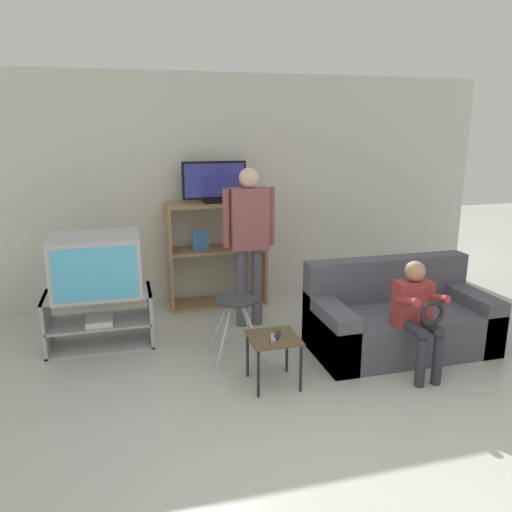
{
  "coord_description": "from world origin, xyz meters",
  "views": [
    {
      "loc": [
        -1.19,
        -2.23,
        2.01
      ],
      "look_at": [
        -0.08,
        1.92,
        0.9
      ],
      "focal_mm": 35.0,
      "sensor_mm": 36.0,
      "label": 1
    }
  ],
  "objects_px": {
    "tv_stand": "(100,319)",
    "remote_control_black": "(277,335)",
    "snack_table": "(274,344)",
    "television_main": "(97,265)",
    "couch": "(398,320)",
    "media_shelf": "(217,253)",
    "remote_control_white": "(273,338)",
    "person_seated_child": "(417,310)",
    "person_standing_adult": "(249,232)",
    "folding_stool": "(236,309)",
    "television_flat": "(214,183)"
  },
  "relations": [
    {
      "from": "tv_stand",
      "to": "remote_control_black",
      "type": "xyz_separation_m",
      "value": [
        1.4,
        -1.12,
        0.16
      ]
    },
    {
      "from": "person_standing_adult",
      "to": "remote_control_white",
      "type": "bearing_deg",
      "value": -96.07
    },
    {
      "from": "snack_table",
      "to": "person_seated_child",
      "type": "xyz_separation_m",
      "value": [
        1.19,
        -0.12,
        0.21
      ]
    },
    {
      "from": "remote_control_black",
      "to": "couch",
      "type": "xyz_separation_m",
      "value": [
        1.28,
        0.34,
        -0.14
      ]
    },
    {
      "from": "television_main",
      "to": "snack_table",
      "type": "height_order",
      "value": "television_main"
    },
    {
      "from": "media_shelf",
      "to": "person_seated_child",
      "type": "distance_m",
      "value": 2.45
    },
    {
      "from": "remote_control_white",
      "to": "person_standing_adult",
      "type": "distance_m",
      "value": 1.43
    },
    {
      "from": "television_flat",
      "to": "person_standing_adult",
      "type": "xyz_separation_m",
      "value": [
        0.21,
        -0.72,
        -0.42
      ]
    },
    {
      "from": "tv_stand",
      "to": "folding_stool",
      "type": "relative_size",
      "value": 1.72
    },
    {
      "from": "television_main",
      "to": "media_shelf",
      "type": "distance_m",
      "value": 1.54
    },
    {
      "from": "media_shelf",
      "to": "person_standing_adult",
      "type": "height_order",
      "value": "person_standing_adult"
    },
    {
      "from": "television_main",
      "to": "media_shelf",
      "type": "bearing_deg",
      "value": 34.13
    },
    {
      "from": "remote_control_black",
      "to": "tv_stand",
      "type": "bearing_deg",
      "value": 166.44
    },
    {
      "from": "snack_table",
      "to": "remote_control_black",
      "type": "xyz_separation_m",
      "value": [
        0.04,
        0.01,
        0.07
      ]
    },
    {
      "from": "media_shelf",
      "to": "person_standing_adult",
      "type": "relative_size",
      "value": 0.73
    },
    {
      "from": "television_flat",
      "to": "snack_table",
      "type": "relative_size",
      "value": 1.76
    },
    {
      "from": "television_flat",
      "to": "person_seated_child",
      "type": "bearing_deg",
      "value": -58.6
    },
    {
      "from": "television_main",
      "to": "media_shelf",
      "type": "height_order",
      "value": "media_shelf"
    },
    {
      "from": "snack_table",
      "to": "folding_stool",
      "type": "bearing_deg",
      "value": 108.93
    },
    {
      "from": "remote_control_black",
      "to": "television_flat",
      "type": "bearing_deg",
      "value": 118.79
    },
    {
      "from": "snack_table",
      "to": "person_standing_adult",
      "type": "xyz_separation_m",
      "value": [
        0.12,
        1.26,
        0.64
      ]
    },
    {
      "from": "media_shelf",
      "to": "remote_control_white",
      "type": "height_order",
      "value": "media_shelf"
    },
    {
      "from": "person_seated_child",
      "to": "television_main",
      "type": "bearing_deg",
      "value": 154.04
    },
    {
      "from": "television_main",
      "to": "remote_control_white",
      "type": "bearing_deg",
      "value": -41.11
    },
    {
      "from": "person_standing_adult",
      "to": "person_seated_child",
      "type": "height_order",
      "value": "person_standing_adult"
    },
    {
      "from": "media_shelf",
      "to": "television_flat",
      "type": "relative_size",
      "value": 1.67
    },
    {
      "from": "snack_table",
      "to": "couch",
      "type": "height_order",
      "value": "couch"
    },
    {
      "from": "remote_control_black",
      "to": "person_standing_adult",
      "type": "relative_size",
      "value": 0.09
    },
    {
      "from": "tv_stand",
      "to": "person_seated_child",
      "type": "distance_m",
      "value": 2.86
    },
    {
      "from": "folding_stool",
      "to": "person_standing_adult",
      "type": "xyz_separation_m",
      "value": [
        0.3,
        0.72,
        0.53
      ]
    },
    {
      "from": "person_standing_adult",
      "to": "person_seated_child",
      "type": "xyz_separation_m",
      "value": [
        1.07,
        -1.38,
        -0.43
      ]
    },
    {
      "from": "remote_control_black",
      "to": "couch",
      "type": "height_order",
      "value": "couch"
    },
    {
      "from": "remote_control_white",
      "to": "person_standing_adult",
      "type": "xyz_separation_m",
      "value": [
        0.14,
        1.31,
        0.57
      ]
    },
    {
      "from": "person_standing_adult",
      "to": "person_seated_child",
      "type": "bearing_deg",
      "value": -52.22
    },
    {
      "from": "television_main",
      "to": "person_seated_child",
      "type": "xyz_separation_m",
      "value": [
        2.54,
        -1.24,
        -0.24
      ]
    },
    {
      "from": "television_main",
      "to": "tv_stand",
      "type": "bearing_deg",
      "value": 130.09
    },
    {
      "from": "television_main",
      "to": "snack_table",
      "type": "xyz_separation_m",
      "value": [
        1.35,
        -1.12,
        -0.45
      ]
    },
    {
      "from": "television_main",
      "to": "remote_control_white",
      "type": "xyz_separation_m",
      "value": [
        1.33,
        -1.16,
        -0.38
      ]
    },
    {
      "from": "television_main",
      "to": "folding_stool",
      "type": "xyz_separation_m",
      "value": [
        1.17,
        -0.58,
        -0.33
      ]
    },
    {
      "from": "folding_stool",
      "to": "television_main",
      "type": "bearing_deg",
      "value": 153.6
    },
    {
      "from": "television_main",
      "to": "couch",
      "type": "bearing_deg",
      "value": -15.93
    },
    {
      "from": "television_main",
      "to": "remote_control_white",
      "type": "relative_size",
      "value": 5.39
    },
    {
      "from": "snack_table",
      "to": "remote_control_black",
      "type": "height_order",
      "value": "remote_control_black"
    },
    {
      "from": "remote_control_black",
      "to": "snack_table",
      "type": "bearing_deg",
      "value": -135.87
    },
    {
      "from": "couch",
      "to": "snack_table",
      "type": "bearing_deg",
      "value": -165.0
    },
    {
      "from": "person_standing_adult",
      "to": "couch",
      "type": "bearing_deg",
      "value": -37.09
    },
    {
      "from": "person_standing_adult",
      "to": "television_flat",
      "type": "bearing_deg",
      "value": 106.44
    },
    {
      "from": "remote_control_black",
      "to": "person_seated_child",
      "type": "height_order",
      "value": "person_seated_child"
    },
    {
      "from": "television_flat",
      "to": "remote_control_black",
      "type": "bearing_deg",
      "value": -86.29
    },
    {
      "from": "folding_stool",
      "to": "snack_table",
      "type": "distance_m",
      "value": 0.58
    }
  ]
}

